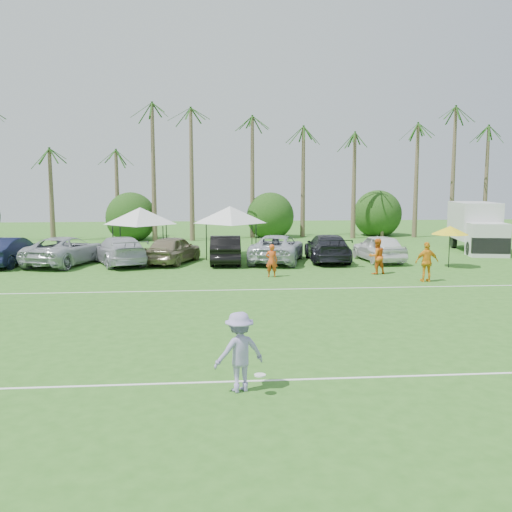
{
  "coord_description": "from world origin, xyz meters",
  "views": [
    {
      "loc": [
        0.26,
        -11.56,
        4.91
      ],
      "look_at": [
        2.51,
        13.69,
        1.6
      ],
      "focal_mm": 40.0,
      "sensor_mm": 36.0,
      "label": 1
    }
  ],
  "objects": [
    {
      "name": "ground",
      "position": [
        0.0,
        0.0,
        0.0
      ],
      "size": [
        120.0,
        120.0,
        0.0
      ],
      "primitive_type": "plane",
      "color": "#316A1F",
      "rests_on": "ground"
    },
    {
      "name": "field_lines",
      "position": [
        0.0,
        8.0,
        0.01
      ],
      "size": [
        80.0,
        12.1,
        0.01
      ],
      "color": "white",
      "rests_on": "ground"
    },
    {
      "name": "palm_tree_2",
      "position": [
        -12.0,
        38.0,
        9.21
      ],
      "size": [
        2.4,
        2.4,
        10.9
      ],
      "color": "brown",
      "rests_on": "ground"
    },
    {
      "name": "palm_tree_3",
      "position": [
        -8.0,
        38.0,
        10.06
      ],
      "size": [
        2.4,
        2.4,
        11.9
      ],
      "color": "brown",
      "rests_on": "ground"
    },
    {
      "name": "palm_tree_4",
      "position": [
        -4.0,
        38.0,
        7.48
      ],
      "size": [
        2.4,
        2.4,
        8.9
      ],
      "color": "brown",
      "rests_on": "ground"
    },
    {
      "name": "palm_tree_5",
      "position": [
        0.0,
        38.0,
        8.35
      ],
      "size": [
        2.4,
        2.4,
        9.9
      ],
      "color": "brown",
      "rests_on": "ground"
    },
    {
      "name": "palm_tree_6",
      "position": [
        4.0,
        38.0,
        9.21
      ],
      "size": [
        2.4,
        2.4,
        10.9
      ],
      "color": "brown",
      "rests_on": "ground"
    },
    {
      "name": "palm_tree_7",
      "position": [
        8.0,
        38.0,
        10.06
      ],
      "size": [
        2.4,
        2.4,
        11.9
      ],
      "color": "brown",
      "rests_on": "ground"
    },
    {
      "name": "palm_tree_8",
      "position": [
        13.0,
        38.0,
        7.48
      ],
      "size": [
        2.4,
        2.4,
        8.9
      ],
      "color": "brown",
      "rests_on": "ground"
    },
    {
      "name": "palm_tree_9",
      "position": [
        18.0,
        38.0,
        8.35
      ],
      "size": [
        2.4,
        2.4,
        9.9
      ],
      "color": "brown",
      "rests_on": "ground"
    },
    {
      "name": "palm_tree_10",
      "position": [
        23.0,
        38.0,
        9.21
      ],
      "size": [
        2.4,
        2.4,
        10.9
      ],
      "color": "brown",
      "rests_on": "ground"
    },
    {
      "name": "palm_tree_11",
      "position": [
        27.0,
        38.0,
        10.06
      ],
      "size": [
        2.4,
        2.4,
        11.9
      ],
      "color": "brown",
      "rests_on": "ground"
    },
    {
      "name": "bush_tree_1",
      "position": [
        -6.0,
        39.0,
        1.8
      ],
      "size": [
        4.0,
        4.0,
        4.0
      ],
      "color": "brown",
      "rests_on": "ground"
    },
    {
      "name": "bush_tree_2",
      "position": [
        6.0,
        39.0,
        1.8
      ],
      "size": [
        4.0,
        4.0,
        4.0
      ],
      "color": "brown",
      "rests_on": "ground"
    },
    {
      "name": "bush_tree_3",
      "position": [
        16.0,
        39.0,
        1.8
      ],
      "size": [
        4.0,
        4.0,
        4.0
      ],
      "color": "brown",
      "rests_on": "ground"
    },
    {
      "name": "sideline_player_a",
      "position": [
        3.65,
        17.44,
        0.86
      ],
      "size": [
        0.67,
        0.48,
        1.71
      ],
      "primitive_type": "imported",
      "rotation": [
        0.0,
        0.0,
        3.02
      ],
      "color": "#D54B17",
      "rests_on": "ground"
    },
    {
      "name": "sideline_player_b",
      "position": [
        9.37,
        17.9,
        0.96
      ],
      "size": [
        1.07,
        0.92,
        1.91
      ],
      "primitive_type": "imported",
      "rotation": [
        0.0,
        0.0,
        3.38
      ],
      "color": "orange",
      "rests_on": "ground"
    },
    {
      "name": "sideline_player_c",
      "position": [
        11.13,
        15.38,
        0.99
      ],
      "size": [
        1.16,
        0.49,
        1.98
      ],
      "primitive_type": "imported",
      "rotation": [
        0.0,
        0.0,
        3.14
      ],
      "color": "orange",
      "rests_on": "ground"
    },
    {
      "name": "box_truck",
      "position": [
        19.32,
        26.91,
        1.85
      ],
      "size": [
        3.69,
        7.04,
        3.45
      ],
      "rotation": [
        0.0,
        0.0,
        -0.18
      ],
      "color": "silver",
      "rests_on": "ground"
    },
    {
      "name": "canopy_tent_left",
      "position": [
        -3.91,
        25.67,
        3.27
      ],
      "size": [
        4.71,
        4.71,
        3.82
      ],
      "color": "black",
      "rests_on": "ground"
    },
    {
      "name": "canopy_tent_right",
      "position": [
        1.88,
        25.69,
        3.32
      ],
      "size": [
        4.79,
        4.79,
        3.88
      ],
      "color": "black",
      "rests_on": "ground"
    },
    {
      "name": "market_umbrella",
      "position": [
        14.21,
        19.81,
        2.15
      ],
      "size": [
        2.16,
        2.16,
        2.4
      ],
      "color": "black",
      "rests_on": "ground"
    },
    {
      "name": "frisbee_player",
      "position": [
        1.02,
        1.39,
        0.95
      ],
      "size": [
        1.39,
        1.08,
        1.9
      ],
      "rotation": [
        0.0,
        0.0,
        3.49
      ],
      "color": "#968AC4",
      "rests_on": "ground"
    },
    {
      "name": "parked_car_1",
      "position": [
        -11.19,
        22.82,
        0.85
      ],
      "size": [
        2.61,
        5.36,
        1.69
      ],
      "primitive_type": "imported",
      "rotation": [
        0.0,
        0.0,
        2.98
      ],
      "color": "black",
      "rests_on": "ground"
    },
    {
      "name": "parked_car_2",
      "position": [
        -8.03,
        22.91,
        0.85
      ],
      "size": [
        4.54,
        6.66,
        1.69
      ],
      "primitive_type": "imported",
      "rotation": [
        0.0,
        0.0,
        2.83
      ],
      "color": "#A8ACB3",
      "rests_on": "ground"
    },
    {
      "name": "parked_car_3",
      "position": [
        -4.87,
        22.73,
        0.85
      ],
      "size": [
        4.32,
        6.29,
        1.69
      ],
      "primitive_type": "imported",
      "rotation": [
        0.0,
        0.0,
        3.51
      ],
      "color": "#B4B4BE",
      "rests_on": "ground"
    },
    {
      "name": "parked_car_4",
      "position": [
        -1.7,
        22.96,
        0.85
      ],
      "size": [
        3.65,
        5.35,
        1.69
      ],
      "primitive_type": "imported",
      "rotation": [
        0.0,
        0.0,
        2.77
      ],
      "color": "#83765A",
      "rests_on": "ground"
    },
    {
      "name": "parked_car_5",
      "position": [
        1.46,
        22.76,
        0.85
      ],
      "size": [
        1.97,
        5.19,
        1.69
      ],
      "primitive_type": "imported",
      "rotation": [
        0.0,
        0.0,
        3.11
      ],
      "color": "black",
      "rests_on": "ground"
    },
    {
      "name": "parked_car_6",
      "position": [
        4.62,
        22.9,
        0.85
      ],
      "size": [
        4.3,
        6.61,
        1.69
      ],
      "primitive_type": "imported",
      "rotation": [
        0.0,
        0.0,
        2.88
      ],
      "color": "#B8BDC6",
      "rests_on": "ground"
    },
    {
      "name": "parked_car_7",
      "position": [
        7.78,
        22.96,
        0.85
      ],
      "size": [
        2.71,
        5.96,
        1.69
      ],
      "primitive_type": "imported",
      "rotation": [
        0.0,
        0.0,
        3.08
      ],
      "color": "black",
      "rests_on": "ground"
    },
    {
      "name": "parked_car_8",
      "position": [
        10.94,
        22.63,
        0.85
      ],
      "size": [
        2.46,
        5.13,
        1.69
      ],
      "primitive_type": "imported",
      "rotation": [
        0.0,
        0.0,
        3.24
      ],
      "color": "white",
      "rests_on": "ground"
    }
  ]
}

